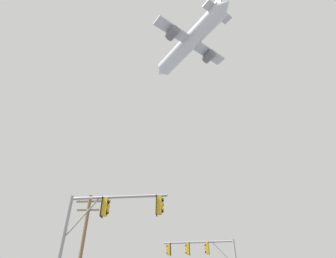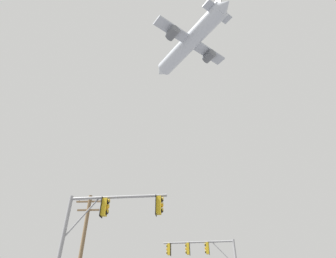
{
  "view_description": "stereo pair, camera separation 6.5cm",
  "coord_description": "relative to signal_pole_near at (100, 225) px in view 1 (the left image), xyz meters",
  "views": [
    {
      "loc": [
        -0.09,
        -6.46,
        1.22
      ],
      "look_at": [
        -1.2,
        15.04,
        15.76
      ],
      "focal_mm": 28.15,
      "sensor_mm": 36.0,
      "label": 1
    },
    {
      "loc": [
        -0.03,
        -6.45,
        1.22
      ],
      "look_at": [
        -1.2,
        15.04,
        15.76
      ],
      "focal_mm": 28.15,
      "sensor_mm": 36.0,
      "label": 2
    }
  ],
  "objects": [
    {
      "name": "utility_pole",
      "position": [
        -3.36,
        7.26,
        0.07
      ],
      "size": [
        2.2,
        0.28,
        8.88
      ],
      "color": "brown",
      "rests_on": "ground"
    },
    {
      "name": "signal_pole_near",
      "position": [
        0.0,
        0.0,
        0.0
      ],
      "size": [
        5.36,
        0.61,
        6.24
      ],
      "color": "gray",
      "rests_on": "ground"
    },
    {
      "name": "signal_pole_far",
      "position": [
        6.14,
        11.24,
        0.05
      ],
      "size": [
        6.21,
        0.91,
        6.07
      ],
      "color": "gray",
      "rests_on": "ground"
    },
    {
      "name": "airplane",
      "position": [
        6.64,
        19.55,
        39.14
      ],
      "size": [
        15.41,
        18.04,
        5.77
      ],
      "color": "#B7BCC6"
    }
  ]
}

